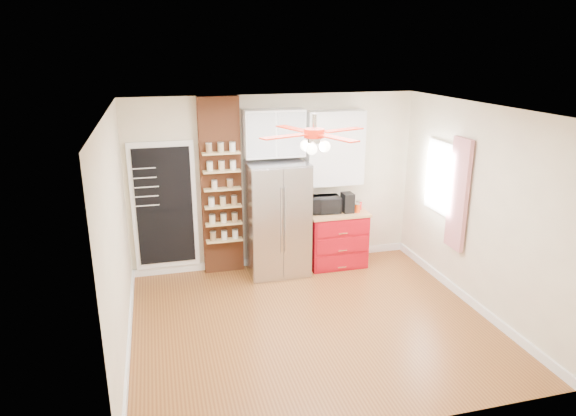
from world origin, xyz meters
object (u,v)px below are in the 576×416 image
object	(u,v)px
toaster_oven	(325,204)
coffee_maker	(347,203)
fridge	(277,219)
pantry_jar_oats	(214,185)
ceiling_fan	(314,134)
red_cabinet	(336,238)
canister_left	(357,208)

from	to	relation	value
toaster_oven	coffee_maker	bearing A→B (deg)	-8.22
fridge	pantry_jar_oats	xyz separation A→B (m)	(-0.92, 0.13, 0.56)
ceiling_fan	toaster_oven	xyz separation A→B (m)	(0.72, 1.67, -1.40)
coffee_maker	red_cabinet	bearing A→B (deg)	151.96
ceiling_fan	canister_left	bearing A→B (deg)	51.95
canister_left	fridge	bearing A→B (deg)	176.21
coffee_maker	pantry_jar_oats	distance (m)	2.08
toaster_oven	coffee_maker	xyz separation A→B (m)	(0.35, -0.07, 0.02)
red_cabinet	toaster_oven	distance (m)	0.61
coffee_maker	canister_left	distance (m)	0.18
toaster_oven	canister_left	bearing A→B (deg)	-11.50
ceiling_fan	canister_left	xyz separation A→B (m)	(1.21, 1.55, -1.46)
fridge	pantry_jar_oats	bearing A→B (deg)	172.03
red_cabinet	ceiling_fan	size ratio (longest dim) A/B	0.67
red_cabinet	fridge	bearing A→B (deg)	-177.05
fridge	coffee_maker	xyz separation A→B (m)	(1.12, -0.03, 0.18)
ceiling_fan	coffee_maker	bearing A→B (deg)	56.35
red_cabinet	coffee_maker	world-z (taller)	coffee_maker
red_cabinet	ceiling_fan	distance (m)	2.75
ceiling_fan	fridge	bearing A→B (deg)	91.76
fridge	canister_left	size ratio (longest dim) A/B	13.05
pantry_jar_oats	canister_left	bearing A→B (deg)	-5.56
toaster_oven	canister_left	size ratio (longest dim) A/B	3.45
ceiling_fan	toaster_oven	size ratio (longest dim) A/B	3.02
red_cabinet	canister_left	world-z (taller)	canister_left
pantry_jar_oats	fridge	bearing A→B (deg)	-7.97
canister_left	toaster_oven	bearing A→B (deg)	165.53
toaster_oven	red_cabinet	bearing A→B (deg)	4.92
fridge	red_cabinet	distance (m)	1.06
fridge	toaster_oven	size ratio (longest dim) A/B	3.78
fridge	pantry_jar_oats	size ratio (longest dim) A/B	14.25
fridge	toaster_oven	xyz separation A→B (m)	(0.77, 0.04, 0.15)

